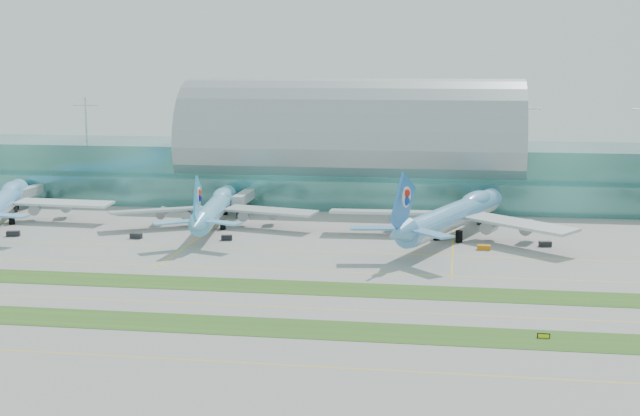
% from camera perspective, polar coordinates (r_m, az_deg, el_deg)
% --- Properties ---
extents(ground, '(700.00, 700.00, 0.00)m').
position_cam_1_polar(ground, '(194.75, -2.51, -5.22)').
color(ground, gray).
rests_on(ground, ground).
extents(terminal, '(340.00, 69.10, 36.00)m').
position_cam_1_polar(terminal, '(317.66, 2.06, 3.07)').
color(terminal, '#3D7A75').
rests_on(terminal, ground).
extents(grass_strip_near, '(420.00, 12.00, 0.08)m').
position_cam_1_polar(grass_strip_near, '(168.41, -4.40, -7.57)').
color(grass_strip_near, '#2D591E').
rests_on(grass_strip_near, ground).
extents(grass_strip_far, '(420.00, 12.00, 0.08)m').
position_cam_1_polar(grass_strip_far, '(196.64, -2.39, -5.06)').
color(grass_strip_far, '#2D591E').
rests_on(grass_strip_far, ground).
extents(taxiline_a, '(420.00, 0.35, 0.01)m').
position_cam_1_polar(taxiline_a, '(149.99, -6.17, -9.76)').
color(taxiline_a, yellow).
rests_on(taxiline_a, ground).
extents(taxiline_b, '(420.00, 0.35, 0.01)m').
position_cam_1_polar(taxiline_b, '(181.52, -3.38, -6.31)').
color(taxiline_b, yellow).
rests_on(taxiline_b, ground).
extents(taxiline_c, '(420.00, 0.35, 0.01)m').
position_cam_1_polar(taxiline_c, '(211.90, -1.55, -4.01)').
color(taxiline_c, yellow).
rests_on(taxiline_c, ground).
extents(taxiline_d, '(420.00, 0.35, 0.01)m').
position_cam_1_polar(taxiline_d, '(233.04, -0.57, -2.78)').
color(taxiline_d, yellow).
rests_on(taxiline_d, ground).
extents(airliner_a, '(64.58, 75.06, 21.30)m').
position_cam_1_polar(airliner_a, '(290.72, -19.64, 0.42)').
color(airliner_a, '#6EB3F4').
rests_on(airliner_a, ground).
extents(airliner_b, '(62.14, 71.03, 19.56)m').
position_cam_1_polar(airliner_b, '(267.69, -6.74, 0.06)').
color(airliner_b, '#6BC1ED').
rests_on(airliner_b, ground).
extents(airliner_c, '(68.10, 79.29, 22.61)m').
position_cam_1_polar(airliner_c, '(251.64, 8.59, -0.36)').
color(airliner_c, '#62A3D7').
rests_on(airliner_c, ground).
extents(gse_b, '(3.94, 2.52, 1.50)m').
position_cam_1_polar(gse_b, '(267.28, -19.04, -1.56)').
color(gse_b, black).
rests_on(gse_b, ground).
extents(gse_c, '(3.42, 1.95, 1.48)m').
position_cam_1_polar(gse_c, '(254.52, -11.69, -1.77)').
color(gse_c, black).
rests_on(gse_c, ground).
extents(gse_d, '(3.19, 2.02, 1.45)m').
position_cam_1_polar(gse_d, '(248.34, -5.99, -1.90)').
color(gse_d, black).
rests_on(gse_d, ground).
extents(gse_e, '(3.48, 1.83, 1.25)m').
position_cam_1_polar(gse_e, '(238.51, 10.44, -2.50)').
color(gse_e, '#CE700C').
rests_on(gse_e, ground).
extents(gse_f, '(3.47, 2.12, 1.40)m').
position_cam_1_polar(gse_f, '(246.16, 14.22, -2.24)').
color(gse_f, black).
rests_on(gse_f, ground).
extents(taxiway_sign_east, '(2.30, 0.33, 0.97)m').
position_cam_1_polar(taxiway_sign_east, '(165.83, 14.12, -7.94)').
color(taxiway_sign_east, black).
rests_on(taxiway_sign_east, ground).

